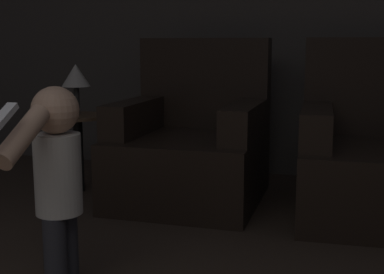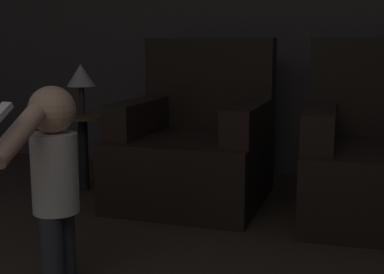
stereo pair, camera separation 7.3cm
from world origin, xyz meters
TOP-DOWN VIEW (x-y plane):
  - armchair_left at (-0.34, 3.69)m, footprint 0.86×0.92m
  - armchair_right at (0.73, 3.69)m, footprint 0.90×0.96m
  - person_toddler at (-0.42, 2.32)m, footprint 0.17×0.55m
  - side_table at (-1.08, 3.63)m, footprint 0.37×0.37m
  - lamp at (-1.08, 3.63)m, footprint 0.18×0.18m

SIDE VIEW (x-z plane):
  - armchair_left at x=-0.34m, z-range -0.17..0.81m
  - armchair_right at x=0.73m, z-range -0.17..0.81m
  - side_table at x=-1.08m, z-range 0.14..0.64m
  - person_toddler at x=-0.42m, z-range 0.07..0.86m
  - lamp at x=-1.08m, z-range 0.58..0.90m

